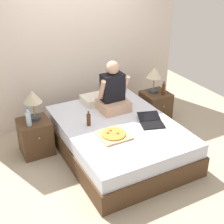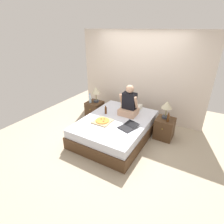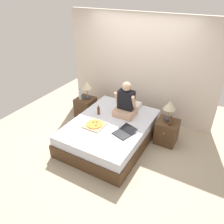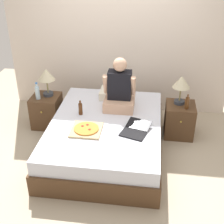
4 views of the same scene
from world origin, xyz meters
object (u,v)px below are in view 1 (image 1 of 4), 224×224
Objects in this scene: person_seated at (113,93)px; nightstand_right at (155,107)px; water_bottle at (28,118)px; bed at (118,138)px; nightstand_left at (35,137)px; pizza_box at (113,135)px; beer_bottle at (163,89)px; beer_bottle_on_bed at (89,119)px; laptop at (151,122)px; lamp_on_right_nightstand at (154,74)px; lamp_on_left_nightstand at (33,99)px.

nightstand_right is at bearing 9.54° from person_seated.
bed is at bearing -23.07° from water_bottle.
person_seated is at bearing -7.33° from nightstand_left.
pizza_box reaches higher than bed.
beer_bottle_on_bed is (-1.53, -0.33, -0.03)m from beer_bottle.
person_seated is 0.75m from laptop.
water_bottle is at bearing 179.75° from beer_bottle.
lamp_on_right_nightstand is (-0.03, 0.05, 0.59)m from nightstand_right.
bed is at bearing 50.90° from pizza_box.
laptop is at bearing -28.07° from nightstand_left.
lamp_on_left_nightstand is 1.96× the size of beer_bottle.
lamp_on_left_nightstand is 2.05× the size of beer_bottle_on_bed.
nightstand_left is at bearing -128.62° from lamp_on_left_nightstand.
lamp_on_left_nightstand is at bearing 49.40° from water_bottle.
beer_bottle_on_bed is at bearing -163.62° from nightstand_right.
beer_bottle_on_bed reaches higher than nightstand_right.
lamp_on_right_nightstand is 0.58× the size of person_seated.
person_seated is (1.21, -0.16, 0.52)m from nightstand_left.
beer_bottle is 1.56m from beer_bottle_on_bed.
nightstand_left is 1.30× the size of pizza_box.
lamp_on_right_nightstand is (2.18, 0.14, 0.22)m from water_bottle.
lamp_on_right_nightstand is 2.05× the size of beer_bottle_on_bed.
person_seated is at bearing 113.74° from laptop.
lamp_on_right_nightstand is at bearing 1.36° from nightstand_left.
lamp_on_left_nightstand and lamp_on_right_nightstand have the same top height.
beer_bottle_on_bed reaches higher than nightstand_left.
beer_bottle_on_bed is at bearing 155.73° from laptop.
lamp_on_left_nightstand is at bearing 131.96° from pizza_box.
person_seated is (-0.99, -0.06, 0.16)m from beer_bottle.
bed is 1.29m from beer_bottle.
lamp_on_right_nightstand reaches higher than nightstand_right.
lamp_on_right_nightstand is at bearing 0.00° from lamp_on_left_nightstand.
nightstand_left reaches higher than bed.
pizza_box is at bearing -151.12° from beer_bottle.
nightstand_left is 2.37× the size of beer_bottle_on_bed.
laptop is (-0.71, -0.69, -0.10)m from beer_bottle.
beer_bottle_on_bed is at bearing 112.14° from pizza_box.
laptop is 0.64m from pizza_box.
laptop is at bearing -27.05° from bed.
lamp_on_right_nightstand is at bearing 53.98° from laptop.
nightstand_left is 1.16× the size of lamp_on_right_nightstand.
lamp_on_right_nightstand is 1.53m from beer_bottle_on_bed.
lamp_on_right_nightstand reaches higher than beer_bottle.
laptop reaches higher than nightstand_right.
beer_bottle is at bearing -3.97° from lamp_on_left_nightstand.
nightstand_left is 0.67× the size of person_seated.
person_seated is at bearing -170.46° from nightstand_right.
bed is 9.15× the size of beer_bottle.
water_bottle is 0.83m from beer_bottle_on_bed.
water_bottle is 2.20m from lamp_on_right_nightstand.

